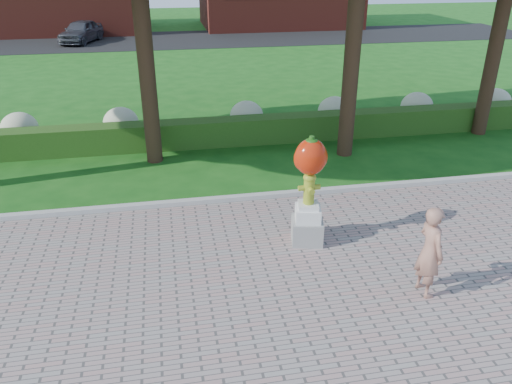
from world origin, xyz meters
The scene contains 8 objects.
ground centered at (0.00, 0.00, 0.00)m, with size 100.00×100.00×0.00m, color #144E13.
curb centered at (0.00, 3.00, 0.07)m, with size 40.00×0.18×0.15m, color #ADADA5.
lawn_hedge centered at (0.00, 7.00, 0.40)m, with size 24.00×0.70×0.80m, color #1C4012.
hydrangea_row centered at (0.57, 8.00, 0.55)m, with size 20.10×1.10×0.99m.
street centered at (0.00, 28.00, 0.01)m, with size 50.00×8.00×0.02m, color black.
hydrant_sculpture centered at (1.03, 0.89, 1.24)m, with size 0.72×0.72×2.26m.
woman centered at (2.57, -1.13, 0.86)m, with size 0.60×0.39×1.65m, color #A36F5D.
parked_car centered at (-6.61, 27.86, 0.73)m, with size 1.68×4.17×1.42m, color #404248.
Camera 1 is at (-1.61, -7.55, 5.38)m, focal length 35.00 mm.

